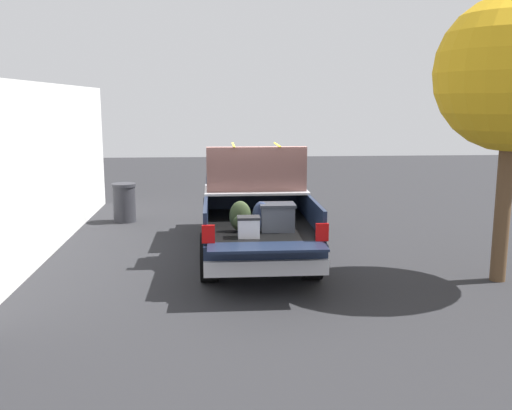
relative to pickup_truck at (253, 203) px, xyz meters
The scene contains 4 objects.
ground_plane 1.04m from the pickup_truck, behind, with size 40.00×40.00×0.00m, color #262628.
pickup_truck is the anchor object (origin of this frame).
building_facade 4.33m from the pickup_truck, 80.78° to the left, with size 9.75×0.36×3.38m, color white.
trash_can 4.26m from the pickup_truck, 46.32° to the left, with size 0.60×0.60×0.98m.
Camera 1 is at (-11.15, 0.78, 3.04)m, focal length 40.09 mm.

